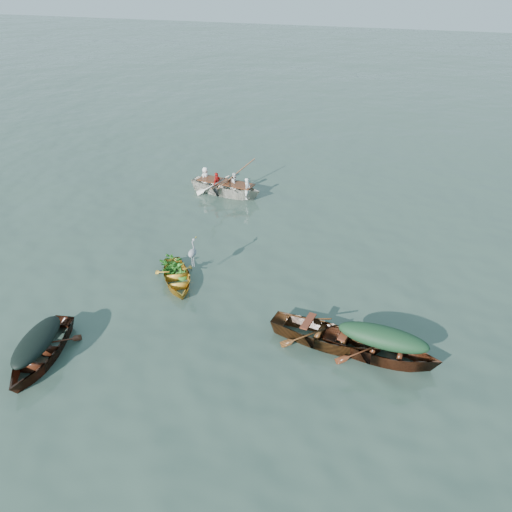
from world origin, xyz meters
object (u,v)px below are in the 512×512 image
at_px(green_tarp_boat, 379,358).
at_px(rowed_boat, 226,194).
at_px(yellow_dinghy, 177,283).
at_px(dark_covered_boat, 42,360).
at_px(heron, 193,257).
at_px(open_wooden_boat, 325,344).

bearing_deg(green_tarp_boat, rowed_boat, 46.10).
xyz_separation_m(yellow_dinghy, dark_covered_boat, (-1.73, -4.21, 0.00)).
relative_size(yellow_dinghy, rowed_boat, 0.63).
bearing_deg(yellow_dinghy, rowed_boat, 64.01).
relative_size(green_tarp_boat, rowed_boat, 0.91).
bearing_deg(dark_covered_boat, rowed_boat, 75.99).
distance_m(green_tarp_boat, heron, 6.29).
xyz_separation_m(green_tarp_boat, rowed_boat, (-7.32, 8.32, 0.00)).
bearing_deg(open_wooden_boat, heron, 77.41).
distance_m(dark_covered_boat, green_tarp_boat, 8.54).
xyz_separation_m(open_wooden_boat, rowed_boat, (-5.90, 8.20, 0.00)).
xyz_separation_m(green_tarp_boat, open_wooden_boat, (-1.42, 0.12, 0.00)).
bearing_deg(yellow_dinghy, dark_covered_boat, -146.36).
bearing_deg(open_wooden_boat, green_tarp_boat, -86.11).
bearing_deg(heron, yellow_dinghy, -174.81).
xyz_separation_m(dark_covered_boat, rowed_boat, (0.78, 11.00, 0.00)).
relative_size(green_tarp_boat, heron, 4.44).
height_order(dark_covered_boat, open_wooden_boat, open_wooden_boat).
xyz_separation_m(yellow_dinghy, open_wooden_boat, (4.95, -1.41, 0.00)).
distance_m(yellow_dinghy, green_tarp_boat, 6.55).
xyz_separation_m(yellow_dinghy, heron, (0.43, 0.35, 0.83)).
xyz_separation_m(dark_covered_boat, heron, (2.16, 4.55, 0.83)).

